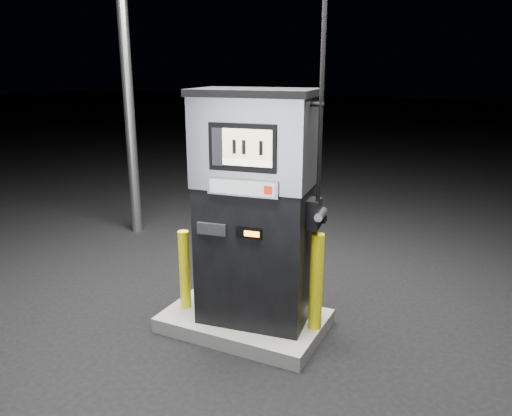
% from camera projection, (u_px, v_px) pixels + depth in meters
% --- Properties ---
extents(ground, '(80.00, 80.00, 0.00)m').
position_uv_depth(ground, '(245.00, 327.00, 5.13)').
color(ground, black).
rests_on(ground, ground).
extents(pump_island, '(1.60, 1.00, 0.15)m').
position_uv_depth(pump_island, '(245.00, 321.00, 5.11)').
color(pump_island, slate).
rests_on(pump_island, ground).
extents(fuel_dispenser, '(1.27, 0.80, 4.66)m').
position_uv_depth(fuel_dispenser, '(255.00, 207.00, 4.70)').
color(fuel_dispenser, black).
rests_on(fuel_dispenser, pump_island).
extents(bollard_left, '(0.15, 0.15, 0.84)m').
position_uv_depth(bollard_left, '(185.00, 270.00, 5.14)').
color(bollard_left, '#FFF40E').
rests_on(bollard_left, pump_island).
extents(bollard_right, '(0.15, 0.15, 0.96)m').
position_uv_depth(bollard_right, '(316.00, 282.00, 4.70)').
color(bollard_right, '#FFF40E').
rests_on(bollard_right, pump_island).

